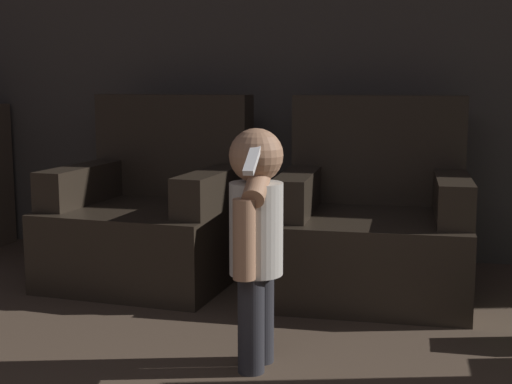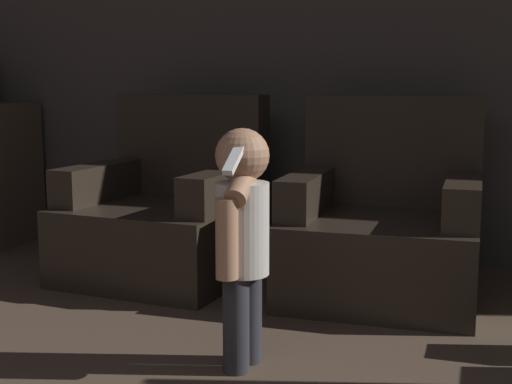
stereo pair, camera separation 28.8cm
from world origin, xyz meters
The scene contains 4 objects.
wall_back centered at (0.00, 4.50, 1.30)m, with size 8.40×0.05×2.60m.
armchair_left centered at (-0.70, 3.79, 0.32)m, with size 0.98×0.96×0.98m.
armchair_right centered at (0.47, 3.79, 0.32)m, with size 0.91×0.88×0.98m.
person_toddler centered at (0.11, 2.70, 0.52)m, with size 0.19×0.34×0.88m.
Camera 2 is at (0.92, 0.32, 1.05)m, focal length 50.00 mm.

